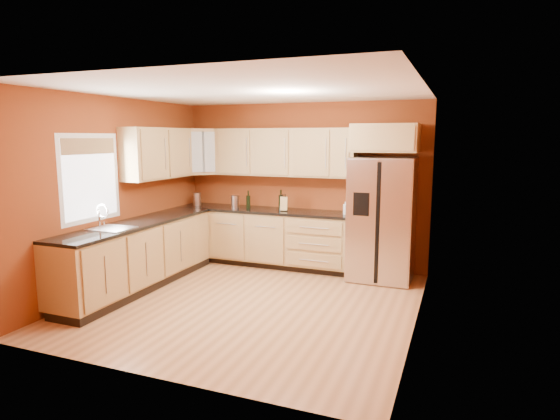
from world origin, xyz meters
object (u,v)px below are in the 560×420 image
(refrigerator, at_px, (382,219))
(wine_bottle_a, at_px, (248,200))
(soap_dispenser, at_px, (345,208))
(canister_left, at_px, (235,202))
(knife_block, at_px, (284,204))

(refrigerator, height_order, wine_bottle_a, refrigerator)
(soap_dispenser, bearing_deg, canister_left, -179.16)
(canister_left, distance_m, soap_dispenser, 1.82)
(soap_dispenser, bearing_deg, knife_block, 179.51)
(refrigerator, xyz_separation_m, canister_left, (-2.37, 0.00, 0.13))
(canister_left, distance_m, wine_bottle_a, 0.24)
(refrigerator, bearing_deg, knife_block, 178.66)
(canister_left, relative_size, soap_dispenser, 1.07)
(canister_left, xyz_separation_m, wine_bottle_a, (0.23, 0.01, 0.05))
(knife_block, bearing_deg, canister_left, 164.73)
(canister_left, height_order, wine_bottle_a, wine_bottle_a)
(soap_dispenser, bearing_deg, refrigerator, -2.85)
(knife_block, xyz_separation_m, soap_dispenser, (0.99, -0.01, -0.01))
(refrigerator, relative_size, wine_bottle_a, 6.01)
(wine_bottle_a, bearing_deg, soap_dispenser, 0.68)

